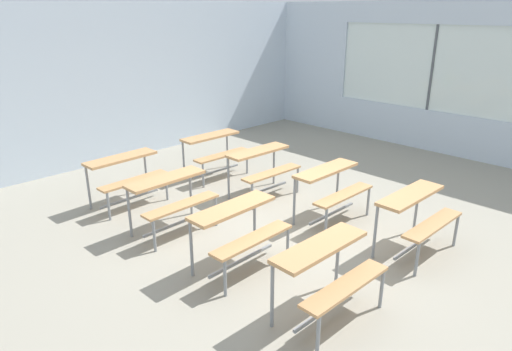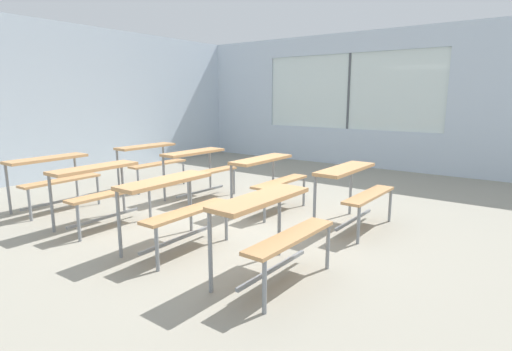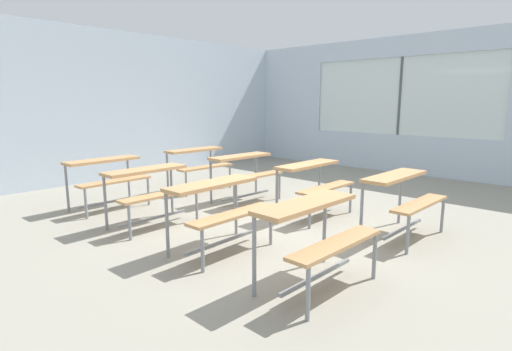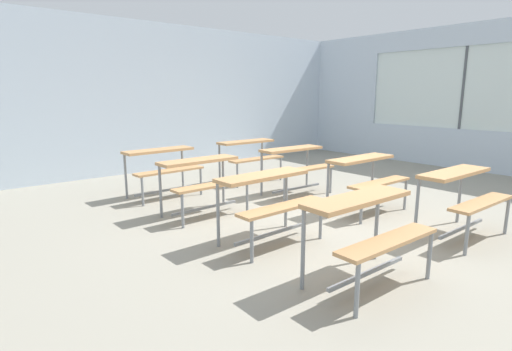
# 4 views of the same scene
# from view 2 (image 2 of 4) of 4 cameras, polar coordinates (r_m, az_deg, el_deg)

# --- Properties ---
(ground) EXTENTS (10.00, 9.00, 0.05)m
(ground) POSITION_cam_2_polar(r_m,az_deg,el_deg) (5.29, -4.54, -6.65)
(ground) COLOR gray
(wall_back) EXTENTS (10.00, 0.12, 3.00)m
(wall_back) POSITION_cam_2_polar(r_m,az_deg,el_deg) (8.68, -28.20, 9.31)
(wall_back) COLOR silver
(wall_back) RESTS_ON ground
(wall_right) EXTENTS (0.12, 9.00, 3.00)m
(wall_right) POSITION_cam_2_polar(r_m,az_deg,el_deg) (9.35, 16.69, 9.88)
(wall_right) COLOR silver
(wall_right) RESTS_ON ground
(desk_bench_r0c0) EXTENTS (1.11, 0.61, 0.74)m
(desk_bench_r0c0) POSITION_cam_2_polar(r_m,az_deg,el_deg) (3.47, 2.13, -6.10)
(desk_bench_r0c0) COLOR tan
(desk_bench_r0c0) RESTS_ON ground
(desk_bench_r0c1) EXTENTS (1.11, 0.61, 0.74)m
(desk_bench_r0c1) POSITION_cam_2_polar(r_m,az_deg,el_deg) (5.00, 13.72, -1.00)
(desk_bench_r0c1) COLOR tan
(desk_bench_r0c1) RESTS_ON ground
(desk_bench_r1c0) EXTENTS (1.11, 0.61, 0.74)m
(desk_bench_r1c0) POSITION_cam_2_polar(r_m,az_deg,el_deg) (4.27, -11.76, -3.00)
(desk_bench_r1c0) COLOR tan
(desk_bench_r1c0) RESTS_ON ground
(desk_bench_r1c1) EXTENTS (1.11, 0.60, 0.74)m
(desk_bench_r1c1) POSITION_cam_2_polar(r_m,az_deg,el_deg) (5.60, 1.71, 0.62)
(desk_bench_r1c1) COLOR tan
(desk_bench_r1c1) RESTS_ON ground
(desk_bench_r2c0) EXTENTS (1.11, 0.61, 0.74)m
(desk_bench_r2c0) POSITION_cam_2_polar(r_m,az_deg,el_deg) (5.30, -21.36, -0.78)
(desk_bench_r2c0) COLOR tan
(desk_bench_r2c0) RESTS_ON ground
(desk_bench_r2c1) EXTENTS (1.12, 0.63, 0.74)m
(desk_bench_r2c1) POSITION_cam_2_polar(r_m,az_deg,el_deg) (6.39, -8.20, 1.83)
(desk_bench_r2c1) COLOR tan
(desk_bench_r2c1) RESTS_ON ground
(desk_bench_r3c0) EXTENTS (1.12, 0.62, 0.74)m
(desk_bench_r3c0) POSITION_cam_2_polar(r_m,az_deg,el_deg) (6.37, -27.10, 0.67)
(desk_bench_r3c0) COLOR tan
(desk_bench_r3c0) RESTS_ON ground
(desk_bench_r3c1) EXTENTS (1.11, 0.61, 0.74)m
(desk_bench_r3c1) POSITION_cam_2_polar(r_m,az_deg,el_deg) (7.32, -14.89, 2.76)
(desk_bench_r3c1) COLOR tan
(desk_bench_r3c1) RESTS_ON ground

